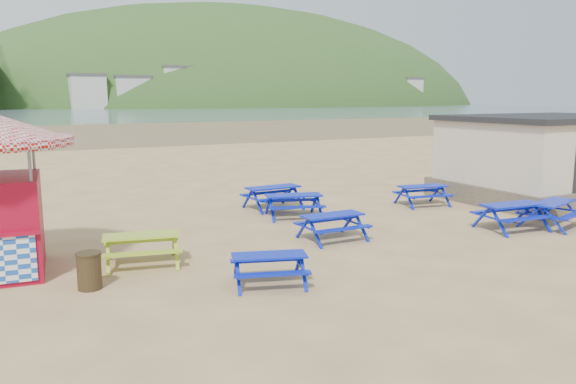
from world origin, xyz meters
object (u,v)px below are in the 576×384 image
picnic_table_blue_a (294,206)px  picnic_table_yellow (142,250)px  picnic_table_blue_b (273,198)px  amenity_block (548,157)px  litter_bin (89,270)px

picnic_table_blue_a → picnic_table_yellow: 6.28m
picnic_table_blue_a → picnic_table_yellow: bearing=-136.4°
picnic_table_blue_b → amenity_block: bearing=-19.1°
picnic_table_blue_a → picnic_table_yellow: size_ratio=1.07×
picnic_table_yellow → litter_bin: 1.77m
picnic_table_blue_b → amenity_block: (10.28, -2.88, 1.18)m
picnic_table_blue_a → litter_bin: (-6.87, -4.13, 0.01)m
litter_bin → amenity_block: 17.46m
picnic_table_yellow → picnic_table_blue_a: bearing=39.8°
picnic_table_blue_a → litter_bin: 8.02m
picnic_table_blue_a → picnic_table_blue_b: 1.57m
picnic_table_yellow → amenity_block: bearing=17.6°
picnic_table_yellow → amenity_block: (15.86, 1.65, 1.21)m
picnic_table_blue_b → picnic_table_yellow: size_ratio=0.99×
picnic_table_blue_a → amenity_block: size_ratio=0.28×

